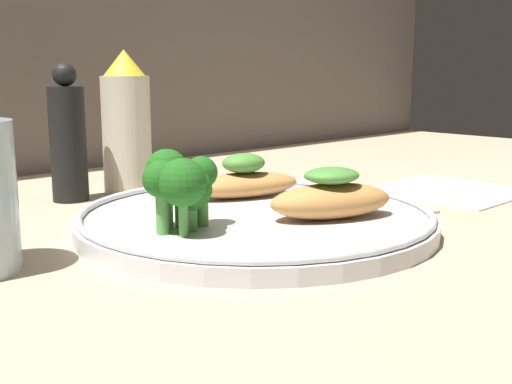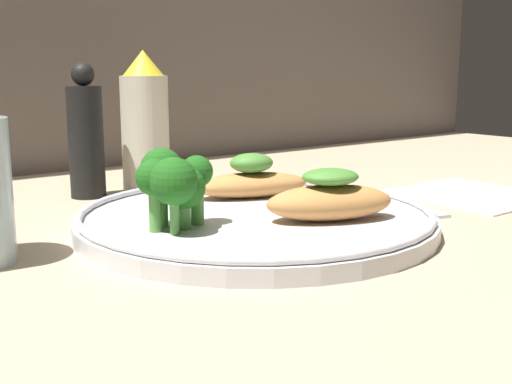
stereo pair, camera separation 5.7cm
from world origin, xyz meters
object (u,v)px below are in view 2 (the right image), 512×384
Objects in this scene: broccoli_bunch at (173,181)px; pepper_grinder at (86,137)px; plate at (256,218)px; sauce_bottle at (145,124)px.

pepper_grinder reaches higher than broccoli_bunch.
plate is at bearing 0.98° from broccoli_bunch.
plate is at bearing -76.19° from pepper_grinder.
sauce_bottle is at bearing 0.00° from pepper_grinder.
sauce_bottle reaches higher than plate.
broccoli_bunch is 0.46× the size of pepper_grinder.
pepper_grinder reaches higher than plate.
plate is 1.96× the size of sauce_bottle.
sauce_bottle is 7.41cm from pepper_grinder.
sauce_bottle reaches higher than pepper_grinder.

